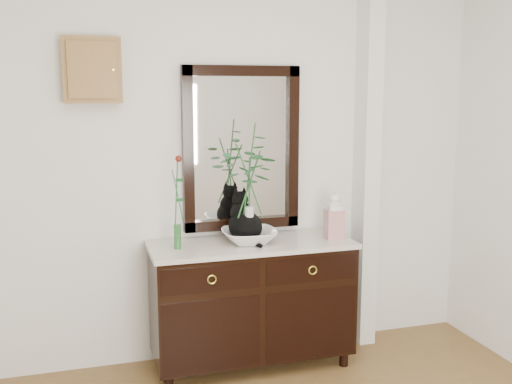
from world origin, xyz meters
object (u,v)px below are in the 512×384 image
object	(u,v)px
ginger_jar	(334,215)
lotus_bowl	(249,236)
cat	(245,216)
sideboard	(252,297)

from	to	relation	value
ginger_jar	lotus_bowl	bearing A→B (deg)	175.74
cat	lotus_bowl	world-z (taller)	cat
cat	ginger_jar	bearing A→B (deg)	-26.36
lotus_bowl	cat	bearing A→B (deg)	100.31
sideboard	ginger_jar	xyz separation A→B (m)	(0.56, -0.05, 0.53)
cat	sideboard	bearing A→B (deg)	-80.52
sideboard	cat	size ratio (longest dim) A/B	4.02
cat	ginger_jar	distance (m)	0.60
sideboard	lotus_bowl	world-z (taller)	lotus_bowl
lotus_bowl	ginger_jar	world-z (taller)	ginger_jar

